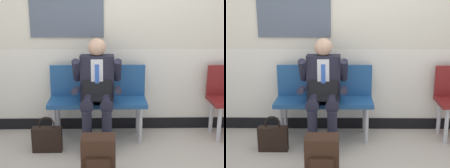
% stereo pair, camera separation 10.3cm
% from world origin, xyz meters
% --- Properties ---
extents(ground_plane, '(18.00, 18.00, 0.00)m').
position_xyz_m(ground_plane, '(0.00, 0.00, 0.00)').
color(ground_plane, '#B2A899').
extents(station_wall, '(5.34, 0.17, 2.88)m').
position_xyz_m(station_wall, '(-0.01, 0.67, 1.43)').
color(station_wall, beige).
rests_on(station_wall, ground).
extents(bench_with_person, '(1.18, 0.42, 0.89)m').
position_xyz_m(bench_with_person, '(-0.34, 0.39, 0.53)').
color(bench_with_person, navy).
rests_on(bench_with_person, ground).
extents(person_seated, '(0.57, 0.70, 1.25)m').
position_xyz_m(person_seated, '(-0.34, 0.19, 0.67)').
color(person_seated, '#1E1E2D').
rests_on(person_seated, ground).
extents(backpack, '(0.33, 0.25, 0.42)m').
position_xyz_m(backpack, '(-0.32, -0.60, 0.21)').
color(backpack, '#331E14').
rests_on(backpack, ground).
extents(handbag, '(0.33, 0.11, 0.42)m').
position_xyz_m(handbag, '(-0.91, -0.04, 0.15)').
color(handbag, black).
rests_on(handbag, ground).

